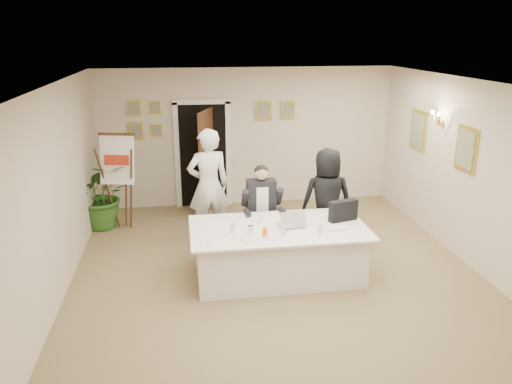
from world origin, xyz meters
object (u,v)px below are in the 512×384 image
at_px(potted_palm, 102,195).
at_px(oj_glass, 265,232).
at_px(paper_stack, 336,227).
at_px(steel_jug, 251,229).
at_px(seated_man, 262,209).
at_px(conference_table, 278,251).
at_px(standing_man, 209,186).
at_px(standing_woman, 327,199).
at_px(laptop, 291,216).
at_px(flip_chart, 121,186).
at_px(laptop_bag, 343,211).

bearing_deg(potted_palm, oj_glass, -47.05).
relative_size(paper_stack, steel_jug, 2.80).
height_order(seated_man, paper_stack, seated_man).
height_order(potted_palm, steel_jug, potted_palm).
height_order(conference_table, standing_man, standing_man).
xyz_separation_m(standing_woman, steel_jug, (-1.40, -1.05, -0.02)).
bearing_deg(laptop, seated_man, 100.05).
xyz_separation_m(standing_man, potted_palm, (-1.90, 0.90, -0.36)).
relative_size(conference_table, flip_chart, 1.45).
relative_size(flip_chart, standing_man, 0.89).
xyz_separation_m(flip_chart, potted_palm, (-0.37, 0.14, -0.19)).
distance_m(standing_man, standing_woman, 1.99).
xyz_separation_m(flip_chart, laptop_bag, (3.43, -2.16, 0.12)).
distance_m(standing_woman, laptop, 1.15).
distance_m(standing_man, steel_jug, 1.76).
distance_m(potted_palm, laptop_bag, 4.46).
height_order(flip_chart, paper_stack, flip_chart).
height_order(conference_table, standing_woman, standing_woman).
distance_m(conference_table, standing_man, 1.87).
relative_size(conference_table, potted_palm, 2.05).
height_order(seated_man, steel_jug, seated_man).
bearing_deg(laptop_bag, oj_glass, -177.07).
relative_size(flip_chart, laptop_bag, 3.94).
xyz_separation_m(paper_stack, oj_glass, (-1.06, -0.15, 0.05)).
bearing_deg(laptop_bag, flip_chart, 131.27).
relative_size(standing_woman, oj_glass, 13.09).
distance_m(flip_chart, steel_jug, 3.16).
distance_m(paper_stack, oj_glass, 1.07).
height_order(potted_palm, paper_stack, potted_palm).
bearing_deg(oj_glass, standing_woman, 44.58).
bearing_deg(laptop_bag, potted_palm, 132.27).
relative_size(flip_chart, oj_glass, 13.48).
distance_m(laptop, steel_jug, 0.66).
bearing_deg(oj_glass, laptop_bag, 19.49).
relative_size(laptop, paper_stack, 1.24).
height_order(conference_table, flip_chart, flip_chart).
relative_size(standing_woman, laptop_bag, 3.83).
relative_size(flip_chart, laptop, 4.60).
relative_size(conference_table, standing_man, 1.30).
xyz_separation_m(seated_man, oj_glass, (-0.15, -1.22, 0.10)).
distance_m(seated_man, paper_stack, 1.41).
height_order(paper_stack, steel_jug, steel_jug).
distance_m(standing_woman, paper_stack, 1.08).
distance_m(conference_table, laptop_bag, 1.14).
xyz_separation_m(conference_table, steel_jug, (-0.43, -0.16, 0.44)).
xyz_separation_m(conference_table, flip_chart, (-2.44, 2.28, 0.42)).
distance_m(seated_man, steel_jug, 1.12).
relative_size(laptop_bag, steel_jug, 4.04).
relative_size(flip_chart, paper_stack, 5.68).
bearing_deg(conference_table, laptop, 11.68).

